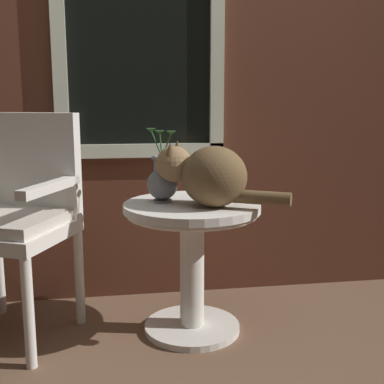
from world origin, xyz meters
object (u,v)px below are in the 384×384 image
(wicker_side_table, at_px, (192,242))
(cat, at_px, (209,175))
(pewter_vase_with_ivy, at_px, (162,180))
(wicker_chair, at_px, (16,209))

(wicker_side_table, height_order, cat, cat)
(cat, distance_m, pewter_vase_with_ivy, 0.22)
(wicker_side_table, relative_size, wicker_chair, 0.61)
(wicker_side_table, relative_size, cat, 1.13)
(wicker_side_table, height_order, wicker_chair, wicker_chair)
(cat, bearing_deg, wicker_side_table, 127.84)
(cat, height_order, pewter_vase_with_ivy, pewter_vase_with_ivy)
(wicker_chair, relative_size, pewter_vase_with_ivy, 3.03)
(pewter_vase_with_ivy, bearing_deg, wicker_side_table, -18.37)
(wicker_side_table, relative_size, pewter_vase_with_ivy, 1.86)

